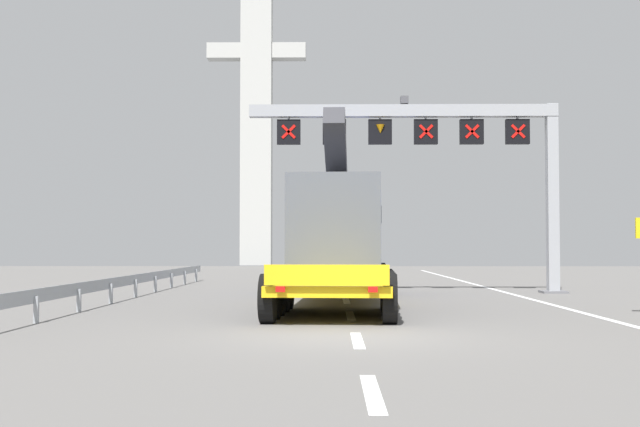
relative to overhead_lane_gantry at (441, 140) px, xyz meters
The scene contains 7 objects.
ground 16.38m from the overhead_lane_gantry, 104.37° to the right, with size 112.00×112.00×0.00m, color slate.
lane_markings 6.71m from the overhead_lane_gantry, 168.73° to the left, with size 0.20×45.83×0.01m.
edge_line_right 6.77m from the overhead_lane_gantry, 50.61° to the right, with size 0.20×63.00×0.01m, color silver.
overhead_lane_gantry is the anchor object (origin of this frame).
heavy_haul_truck_yellow 7.13m from the overhead_lane_gantry, 127.88° to the right, with size 3.62×14.16×5.30m.
guardrail_left 12.13m from the overhead_lane_gantry, 165.38° to the right, with size 0.13×28.24×0.76m.
bridge_pylon_distant 47.39m from the overhead_lane_gantry, 103.57° to the left, with size 9.00×2.00×31.49m.
Camera 1 is at (-0.25, -15.76, 1.71)m, focal length 46.81 mm.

